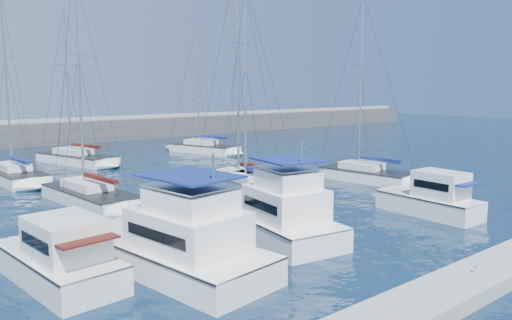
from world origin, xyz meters
TOP-DOWN VIEW (x-y plane):
  - ground at (0.00, 0.00)m, footprint 220.00×220.00m
  - breakwater at (0.00, 52.00)m, footprint 160.00×6.00m
  - dock at (0.00, -11.00)m, footprint 40.00×2.20m
  - dock_cleat_centre at (0.00, -11.00)m, footprint 0.16×0.16m
  - motor_yacht_port_outer at (-12.42, -0.27)m, footprint 3.49×7.07m
  - motor_yacht_port_inner at (-8.11, -2.03)m, footprint 5.32×10.43m
  - motor_yacht_stbd_inner at (-1.64, -1.28)m, footprint 4.83×8.82m
  - motor_yacht_stbd_outer at (8.76, -3.76)m, footprint 2.63×6.35m
  - sailboat_mid_b at (-6.33, 12.54)m, footprint 3.88×9.40m
  - sailboat_mid_c at (3.70, 7.75)m, footprint 4.19×8.22m
  - sailboat_mid_d at (4.68, 9.48)m, footprint 5.42×8.61m
  - sailboat_mid_e at (14.73, 6.04)m, footprint 4.05×8.23m
  - sailboat_back_a at (-8.20, 24.15)m, footprint 3.51×8.41m
  - sailboat_back_b at (-0.69, 31.04)m, footprint 5.77×10.31m
  - sailboat_back_c at (14.30, 30.04)m, footprint 5.49×9.30m

SIDE VIEW (x-z plane):
  - ground at x=0.00m, z-range 0.00..0.00m
  - dock at x=0.00m, z-range 0.00..0.60m
  - sailboat_back_b at x=-0.69m, z-range -7.52..8.56m
  - sailboat_mid_b at x=-6.33m, z-range -7.41..8.47m
  - sailboat_back_c at x=14.30m, z-range -7.28..8.33m
  - sailboat_mid_c at x=3.70m, z-range -6.96..8.02m
  - sailboat_mid_e at x=14.73m, z-range -7.20..8.27m
  - sailboat_back_a at x=-8.20m, z-range -7.66..8.75m
  - sailboat_mid_d at x=4.68m, z-range -8.36..9.48m
  - dock_cleat_centre at x=0.00m, z-range 0.60..0.85m
  - motor_yacht_port_outer at x=-12.42m, z-range -0.66..2.54m
  - motor_yacht_stbd_outer at x=8.76m, z-range -0.66..2.54m
  - breakwater at x=0.00m, z-range -1.17..3.28m
  - motor_yacht_stbd_inner at x=-1.64m, z-range -1.21..3.48m
  - motor_yacht_port_inner at x=-8.11m, z-range -1.21..3.48m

